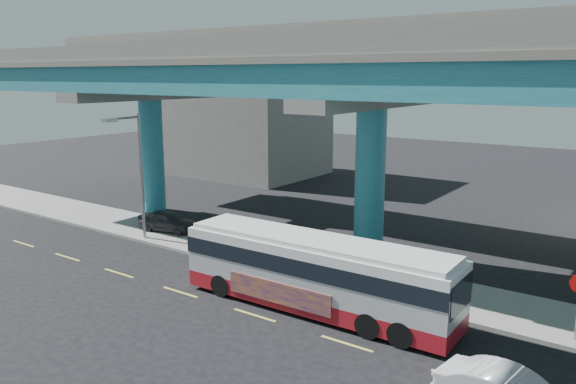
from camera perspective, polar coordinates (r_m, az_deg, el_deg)
The scene contains 8 objects.
ground at distance 22.10m, azimuth -2.92°, elevation -12.14°, with size 120.00×120.00×0.00m, color black.
sidewalk at distance 26.29m, azimuth 4.57°, elevation -7.99°, with size 70.00×4.00×0.15m, color gray.
lane_markings at distance 21.88m, azimuth -3.41°, elevation -12.38°, with size 58.00×0.12×0.01m.
viaduct at distance 27.92m, azimuth 8.75°, elevation 12.04°, with size 52.00×12.40×11.70m.
building_concrete at distance 51.63m, azimuth -4.01°, elevation 6.82°, with size 12.00×10.00×9.00m, color gray.
transit_bus at distance 21.80m, azimuth 2.88°, elevation -8.01°, with size 11.29×2.57×2.88m.
parked_car at distance 33.02m, azimuth -12.16°, elevation -2.87°, with size 3.71×2.08×1.19m, color #303035.
street_lamp at distance 30.90m, azimuth -15.50°, elevation 3.33°, with size 0.50×2.27×6.81m.
Camera 1 is at (12.53, -15.84, 8.96)m, focal length 35.00 mm.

